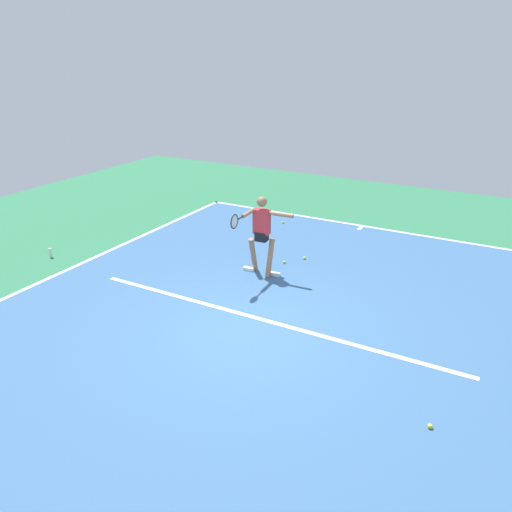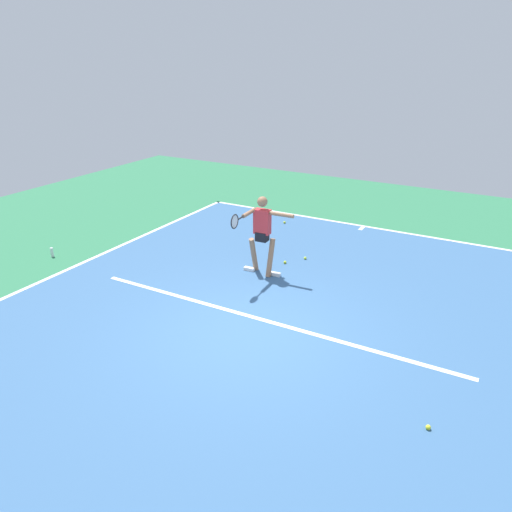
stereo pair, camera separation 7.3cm
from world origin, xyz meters
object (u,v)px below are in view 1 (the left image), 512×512
at_px(tennis_ball_by_sideline, 304,258).
at_px(tennis_ball_near_service_line, 430,426).
at_px(tennis_ball_centre_court, 284,262).
at_px(water_bottle, 51,253).
at_px(tennis_ball_far_corner, 283,222).
at_px(tennis_player, 261,231).

distance_m(tennis_ball_by_sideline, tennis_ball_near_service_line, 5.64).
bearing_deg(tennis_ball_centre_court, tennis_ball_near_service_line, 135.45).
bearing_deg(tennis_ball_near_service_line, water_bottle, -10.14).
distance_m(tennis_ball_near_service_line, water_bottle, 8.98).
bearing_deg(tennis_ball_near_service_line, tennis_ball_centre_court, -44.55).
distance_m(tennis_ball_centre_court, tennis_ball_by_sideline, 0.54).
xyz_separation_m(tennis_ball_centre_court, tennis_ball_near_service_line, (-3.93, 3.87, 0.00)).
xyz_separation_m(tennis_ball_by_sideline, tennis_ball_far_corner, (1.55, -2.07, 0.00)).
height_order(tennis_ball_by_sideline, tennis_ball_near_service_line, same).
relative_size(tennis_ball_centre_court, tennis_ball_far_corner, 1.00).
bearing_deg(tennis_ball_near_service_line, tennis_ball_far_corner, -50.94).
height_order(tennis_ball_far_corner, water_bottle, water_bottle).
distance_m(tennis_ball_centre_court, tennis_ball_near_service_line, 5.51).
height_order(tennis_ball_centre_court, tennis_ball_by_sideline, same).
height_order(tennis_player, tennis_ball_centre_court, tennis_player).
distance_m(tennis_player, tennis_ball_by_sideline, 1.59).
relative_size(tennis_ball_by_sideline, water_bottle, 0.30).
relative_size(tennis_ball_near_service_line, tennis_ball_far_corner, 1.00).
distance_m(tennis_ball_by_sideline, tennis_ball_far_corner, 2.58).
xyz_separation_m(tennis_ball_near_service_line, water_bottle, (8.84, -1.58, 0.08)).
bearing_deg(water_bottle, tennis_ball_by_sideline, -152.32).
xyz_separation_m(tennis_ball_by_sideline, tennis_ball_near_service_line, (-3.63, 4.31, 0.00)).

